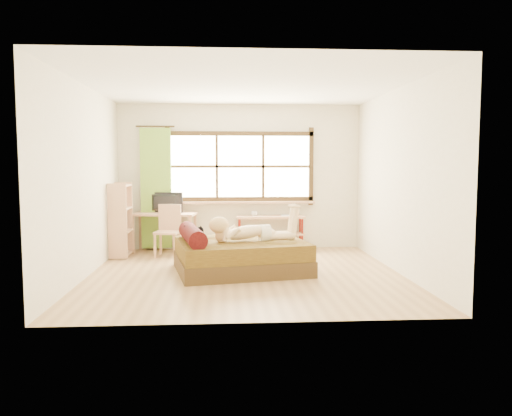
{
  "coord_description": "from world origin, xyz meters",
  "views": [
    {
      "loc": [
        -0.3,
        -7.13,
        1.59
      ],
      "look_at": [
        0.17,
        0.2,
        0.95
      ],
      "focal_mm": 35.0,
      "sensor_mm": 36.0,
      "label": 1
    }
  ],
  "objects": [
    {
      "name": "window",
      "position": [
        0.0,
        2.22,
        1.51
      ],
      "size": [
        2.8,
        0.16,
        1.46
      ],
      "color": "#FFEDBF",
      "rests_on": "wall_back"
    },
    {
      "name": "woman",
      "position": [
        0.1,
        0.14,
        0.74
      ],
      "size": [
        1.34,
        0.61,
        0.56
      ],
      "primitive_type": null,
      "rotation": [
        0.0,
        0.0,
        0.19
      ],
      "color": "beige",
      "rests_on": "bed"
    },
    {
      "name": "monitor",
      "position": [
        -1.39,
        2.0,
        0.9
      ],
      "size": [
        0.65,
        0.18,
        0.37
      ],
      "primitive_type": "imported",
      "rotation": [
        0.0,
        0.0,
        2.98
      ],
      "color": "black",
      "rests_on": "desk"
    },
    {
      "name": "curtain",
      "position": [
        -1.55,
        2.13,
        1.15
      ],
      "size": [
        0.55,
        0.1,
        2.2
      ],
      "primitive_type": "cube",
      "color": "#4C8123",
      "rests_on": "wall_back"
    },
    {
      "name": "bookshelf",
      "position": [
        -2.08,
        1.52,
        0.64
      ],
      "size": [
        0.31,
        0.55,
        1.26
      ],
      "rotation": [
        0.0,
        0.0,
        -0.01
      ],
      "color": "tan",
      "rests_on": "floor"
    },
    {
      "name": "ceiling",
      "position": [
        0.0,
        0.0,
        2.7
      ],
      "size": [
        4.5,
        4.5,
        0.0
      ],
      "primitive_type": "plane",
      "rotation": [
        3.14,
        0.0,
        0.0
      ],
      "color": "white",
      "rests_on": "wall_back"
    },
    {
      "name": "wall_front",
      "position": [
        0.0,
        -2.25,
        1.35
      ],
      "size": [
        4.5,
        0.0,
        4.5
      ],
      "primitive_type": "plane",
      "rotation": [
        -1.57,
        0.0,
        0.0
      ],
      "color": "silver",
      "rests_on": "floor"
    },
    {
      "name": "kitten",
      "position": [
        -0.77,
        0.29,
        0.57
      ],
      "size": [
        0.29,
        0.16,
        0.22
      ],
      "primitive_type": null,
      "rotation": [
        0.0,
        0.0,
        0.19
      ],
      "color": "black",
      "rests_on": "bed"
    },
    {
      "name": "pipe_shelf",
      "position": [
        0.57,
        2.07,
        0.46
      ],
      "size": [
        1.27,
        0.32,
        0.72
      ],
      "rotation": [
        0.0,
        0.0,
        0.01
      ],
      "color": "tan",
      "rests_on": "floor"
    },
    {
      "name": "wall_left",
      "position": [
        -2.25,
        0.0,
        1.35
      ],
      "size": [
        0.0,
        4.5,
        4.5
      ],
      "primitive_type": "plane",
      "rotation": [
        1.57,
        0.0,
        1.57
      ],
      "color": "silver",
      "rests_on": "floor"
    },
    {
      "name": "bed",
      "position": [
        -0.1,
        0.18,
        0.25
      ],
      "size": [
        2.1,
        1.81,
        0.7
      ],
      "rotation": [
        0.0,
        0.0,
        0.19
      ],
      "color": "#33210F",
      "rests_on": "floor"
    },
    {
      "name": "chair",
      "position": [
        -1.27,
        1.58,
        0.5
      ],
      "size": [
        0.46,
        0.46,
        0.89
      ],
      "rotation": [
        0.0,
        0.0,
        -0.16
      ],
      "color": "tan",
      "rests_on": "floor"
    },
    {
      "name": "cup",
      "position": [
        0.26,
        2.07,
        0.68
      ],
      "size": [
        0.11,
        0.11,
        0.09
      ],
      "primitive_type": "imported",
      "rotation": [
        0.0,
        0.0,
        0.01
      ],
      "color": "gray",
      "rests_on": "pipe_shelf"
    },
    {
      "name": "book",
      "position": [
        0.76,
        2.07,
        0.64
      ],
      "size": [
        0.15,
        0.21,
        0.02
      ],
      "primitive_type": "imported",
      "rotation": [
        0.0,
        0.0,
        0.01
      ],
      "color": "gray",
      "rests_on": "pipe_shelf"
    },
    {
      "name": "wall_back",
      "position": [
        0.0,
        2.25,
        1.35
      ],
      "size": [
        4.5,
        0.0,
        4.5
      ],
      "primitive_type": "plane",
      "rotation": [
        1.57,
        0.0,
        0.0
      ],
      "color": "silver",
      "rests_on": "floor"
    },
    {
      "name": "wall_right",
      "position": [
        2.25,
        0.0,
        1.35
      ],
      "size": [
        0.0,
        4.5,
        4.5
      ],
      "primitive_type": "plane",
      "rotation": [
        1.57,
        0.0,
        -1.57
      ],
      "color": "silver",
      "rests_on": "floor"
    },
    {
      "name": "floor",
      "position": [
        0.0,
        0.0,
        0.0
      ],
      "size": [
        4.5,
        4.5,
        0.0
      ],
      "primitive_type": "plane",
      "color": "#9E754C",
      "rests_on": "ground"
    },
    {
      "name": "desk",
      "position": [
        -1.39,
        1.95,
        0.62
      ],
      "size": [
        1.2,
        0.69,
        0.71
      ],
      "rotation": [
        0.0,
        0.0,
        -0.16
      ],
      "color": "tan",
      "rests_on": "floor"
    }
  ]
}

